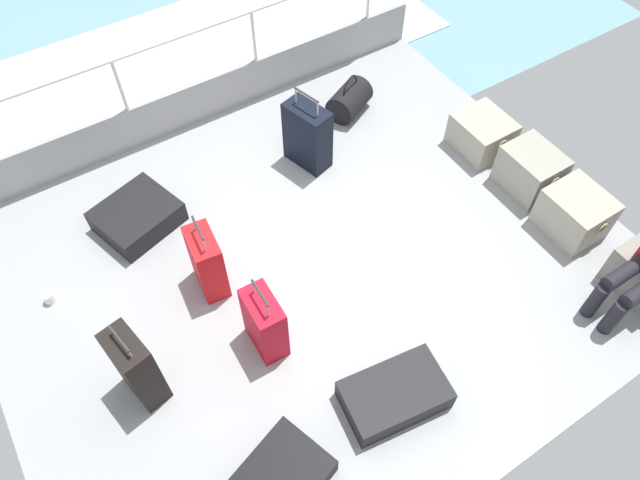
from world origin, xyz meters
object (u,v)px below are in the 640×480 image
(cargo_crate_0, at_px, (482,134))
(suitcase_4, at_px, (137,216))
(suitcase_6, at_px, (307,136))
(duffel_bag, at_px, (349,100))
(suitcase_5, at_px, (265,323))
(suitcase_3, at_px, (394,395))
(suitcase_2, at_px, (207,263))
(paper_cup, at_px, (49,298))
(cargo_crate_1, at_px, (530,170))
(cargo_crate_2, at_px, (575,213))
(suitcase_0, at_px, (136,367))

(cargo_crate_0, distance_m, suitcase_4, 3.36)
(suitcase_6, distance_m, duffel_bag, 0.84)
(suitcase_5, relative_size, suitcase_6, 0.91)
(suitcase_6, bearing_deg, suitcase_3, -17.42)
(suitcase_3, xyz_separation_m, suitcase_4, (-2.56, -0.94, 0.00))
(suitcase_2, distance_m, paper_cup, 1.36)
(suitcase_3, bearing_deg, cargo_crate_1, 113.87)
(cargo_crate_2, relative_size, suitcase_6, 0.68)
(cargo_crate_1, height_order, suitcase_3, cargo_crate_1)
(paper_cup, bearing_deg, suitcase_6, 94.67)
(suitcase_4, xyz_separation_m, suitcase_6, (0.15, 1.70, 0.22))
(suitcase_2, relative_size, suitcase_5, 1.04)
(cargo_crate_0, bearing_deg, suitcase_6, -116.21)
(suitcase_2, distance_m, suitcase_3, 1.78)
(cargo_crate_0, height_order, suitcase_3, cargo_crate_0)
(suitcase_2, xyz_separation_m, suitcase_5, (0.72, 0.12, -0.01))
(duffel_bag, distance_m, paper_cup, 3.42)
(suitcase_4, bearing_deg, suitcase_6, 85.12)
(cargo_crate_0, relative_size, suitcase_6, 0.67)
(suitcase_3, distance_m, duffel_bag, 3.15)
(cargo_crate_2, relative_size, suitcase_3, 0.69)
(suitcase_0, xyz_separation_m, suitcase_6, (-1.34, 2.25, -0.03))
(suitcase_4, height_order, paper_cup, suitcase_4)
(cargo_crate_1, height_order, cargo_crate_2, cargo_crate_1)
(suitcase_6, bearing_deg, duffel_bag, 116.49)
(cargo_crate_0, distance_m, suitcase_0, 3.84)
(cargo_crate_1, xyz_separation_m, suitcase_2, (-0.61, -2.99, 0.10))
(cargo_crate_0, distance_m, suitcase_5, 2.94)
(suitcase_4, relative_size, suitcase_5, 1.06)
(suitcase_5, height_order, duffel_bag, suitcase_5)
(cargo_crate_2, distance_m, suitcase_0, 3.83)
(suitcase_3, relative_size, paper_cup, 8.06)
(cargo_crate_2, distance_m, suitcase_3, 2.33)
(suitcase_6, relative_size, duffel_bag, 1.53)
(suitcase_2, xyz_separation_m, suitcase_3, (1.63, 0.67, -0.21))
(suitcase_2, distance_m, suitcase_4, 0.98)
(cargo_crate_1, relative_size, suitcase_0, 0.69)
(cargo_crate_2, relative_size, suitcase_4, 0.70)
(cargo_crate_2, height_order, suitcase_2, suitcase_2)
(suitcase_2, distance_m, duffel_bag, 2.45)
(cargo_crate_0, bearing_deg, suitcase_2, -89.63)
(duffel_bag, bearing_deg, cargo_crate_1, 25.29)
(suitcase_0, distance_m, suitcase_6, 2.62)
(duffel_bag, bearing_deg, cargo_crate_2, 18.86)
(suitcase_2, bearing_deg, paper_cup, -114.94)
(suitcase_0, relative_size, paper_cup, 8.05)
(cargo_crate_2, height_order, suitcase_0, suitcase_0)
(cargo_crate_1, relative_size, duffel_bag, 1.02)
(suitcase_3, relative_size, duffel_bag, 1.49)
(suitcase_3, height_order, paper_cup, suitcase_3)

